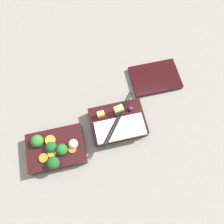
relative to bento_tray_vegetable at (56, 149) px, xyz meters
The scene contains 4 objects.
ground_plane 0.11m from the bento_tray_vegetable, ahead, with size 3.00×3.00×0.00m, color gray.
bento_tray_vegetable is the anchor object (origin of this frame).
bento_tray_rice 0.21m from the bento_tray_vegetable, 11.41° to the left, with size 0.17×0.17×0.07m.
bento_lid 0.42m from the bento_tray_vegetable, 25.80° to the left, with size 0.17×0.12×0.02m, color black.
Camera 1 is at (0.03, -0.19, 0.69)m, focal length 35.00 mm.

